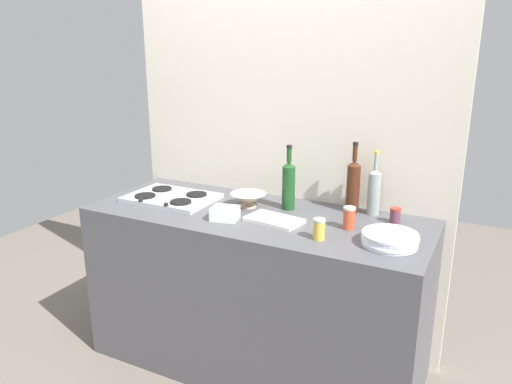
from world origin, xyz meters
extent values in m
plane|color=#6B6056|center=(0.00, 0.00, 0.00)|extent=(6.00, 6.00, 0.00)
cube|color=#4C4C51|center=(0.00, 0.00, 0.45)|extent=(1.80, 0.70, 0.90)
cube|color=beige|center=(0.00, 0.38, 1.30)|extent=(1.90, 0.06, 2.60)
cube|color=#B2B2B7|center=(-0.54, 0.00, 0.91)|extent=(0.49, 0.35, 0.02)
cylinder|color=black|center=(-0.66, -0.08, 0.93)|extent=(0.12, 0.12, 0.01)
cylinder|color=black|center=(-0.42, -0.08, 0.93)|extent=(0.12, 0.12, 0.01)
cylinder|color=black|center=(-0.66, 0.07, 0.93)|extent=(0.12, 0.12, 0.01)
cylinder|color=black|center=(-0.42, 0.07, 0.93)|extent=(0.12, 0.12, 0.01)
cylinder|color=black|center=(-0.63, -0.16, 0.93)|extent=(0.02, 0.02, 0.02)
cylinder|color=black|center=(-0.45, -0.16, 0.93)|extent=(0.02, 0.02, 0.02)
cylinder|color=white|center=(0.71, -0.10, 0.91)|extent=(0.25, 0.25, 0.01)
cylinder|color=white|center=(0.71, -0.10, 0.92)|extent=(0.25, 0.25, 0.01)
cylinder|color=white|center=(0.71, -0.10, 0.93)|extent=(0.25, 0.25, 0.01)
cylinder|color=white|center=(0.72, -0.10, 0.94)|extent=(0.25, 0.25, 0.01)
cylinder|color=white|center=(0.71, -0.10, 0.95)|extent=(0.25, 0.25, 0.01)
cylinder|color=#19471E|center=(0.12, 0.15, 1.02)|extent=(0.07, 0.07, 0.23)
cone|color=#19471E|center=(0.12, 0.15, 1.15)|extent=(0.07, 0.07, 0.02)
cylinder|color=#19471E|center=(0.12, 0.15, 1.20)|extent=(0.03, 0.03, 0.07)
cylinder|color=black|center=(0.12, 0.15, 1.24)|extent=(0.03, 0.03, 0.02)
cylinder|color=gray|center=(0.54, 0.28, 1.01)|extent=(0.07, 0.07, 0.22)
cone|color=gray|center=(0.54, 0.28, 1.13)|extent=(0.07, 0.07, 0.02)
cylinder|color=gray|center=(0.54, 0.28, 1.18)|extent=(0.02, 0.02, 0.08)
cylinder|color=gold|center=(0.54, 0.28, 1.23)|extent=(0.02, 0.02, 0.02)
cylinder|color=#472314|center=(0.44, 0.26, 1.03)|extent=(0.07, 0.07, 0.25)
cone|color=#472314|center=(0.44, 0.26, 1.16)|extent=(0.07, 0.07, 0.02)
cylinder|color=#472314|center=(0.44, 0.26, 1.22)|extent=(0.02, 0.02, 0.08)
cylinder|color=black|center=(0.44, 0.26, 1.27)|extent=(0.03, 0.03, 0.02)
cylinder|color=beige|center=(-0.09, 0.09, 0.91)|extent=(0.09, 0.09, 0.01)
cone|color=beige|center=(-0.09, 0.09, 0.94)|extent=(0.20, 0.20, 0.07)
cube|color=white|center=(-0.10, -0.15, 0.93)|extent=(0.15, 0.13, 0.07)
cylinder|color=#66384C|center=(0.67, 0.19, 0.93)|extent=(0.05, 0.05, 0.07)
cylinder|color=red|center=(0.67, 0.19, 0.97)|extent=(0.05, 0.05, 0.01)
cylinder|color=#C64C2D|center=(0.49, 0.01, 0.95)|extent=(0.06, 0.06, 0.10)
cylinder|color=beige|center=(0.49, 0.01, 1.00)|extent=(0.06, 0.06, 0.01)
cylinder|color=gold|center=(0.41, -0.18, 0.94)|extent=(0.05, 0.05, 0.09)
cylinder|color=beige|center=(0.41, -0.18, 0.99)|extent=(0.06, 0.06, 0.01)
cube|color=silver|center=(0.13, -0.06, 0.91)|extent=(0.30, 0.20, 0.02)
camera|label=1|loc=(1.11, -2.18, 1.76)|focal=34.71mm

